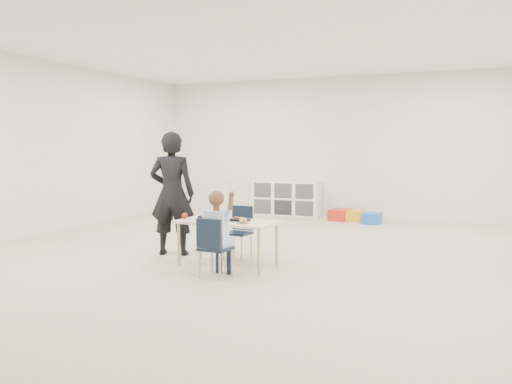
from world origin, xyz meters
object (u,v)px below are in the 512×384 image
at_px(chair_near, 216,247).
at_px(adult, 172,193).
at_px(child, 215,230).
at_px(table, 227,243).
at_px(cubby_shelf, 286,198).

relative_size(chair_near, adult, 0.40).
bearing_deg(adult, chair_near, 124.60).
bearing_deg(chair_near, child, -176.13).
bearing_deg(table, chair_near, -73.73).
distance_m(child, cubby_shelf, 5.44).
xyz_separation_m(chair_near, child, (-0.00, 0.00, 0.19)).
bearing_deg(child, adult, 144.88).
bearing_deg(cubby_shelf, child, -78.11).
bearing_deg(table, adult, 163.77).
xyz_separation_m(table, adult, (-0.97, 0.35, 0.53)).
relative_size(child, cubby_shelf, 0.73).
height_order(chair_near, child, child).
xyz_separation_m(table, child, (0.11, -0.52, 0.24)).
xyz_separation_m(chair_near, adult, (-1.08, 0.88, 0.48)).
relative_size(chair_near, cubby_shelf, 0.46).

